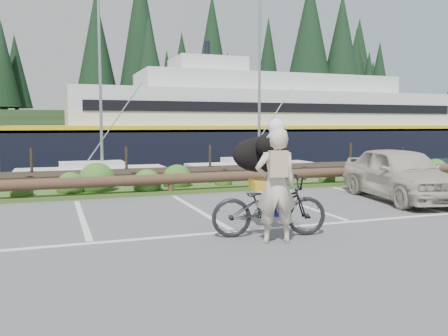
{
  "coord_description": "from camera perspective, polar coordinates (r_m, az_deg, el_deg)",
  "views": [
    {
      "loc": [
        -3.16,
        -8.55,
        2.01
      ],
      "look_at": [
        0.2,
        0.69,
        1.1
      ],
      "focal_mm": 38.0,
      "sensor_mm": 36.0,
      "label": 1
    }
  ],
  "objects": [
    {
      "name": "harbor_backdrop",
      "position": [
        87.11,
        -17.68,
        3.72
      ],
      "size": [
        170.0,
        160.0,
        30.0
      ],
      "color": "#19313D",
      "rests_on": "ground"
    },
    {
      "name": "dog",
      "position": [
        9.1,
        4.56,
        1.64
      ],
      "size": [
        0.82,
        1.28,
        0.68
      ],
      "primitive_type": "ellipsoid",
      "rotation": [
        0.0,
        0.0,
        1.35
      ],
      "color": "black",
      "rests_on": "bicycle"
    },
    {
      "name": "log_rail",
      "position": [
        13.67,
        -6.42,
        -3.2
      ],
      "size": [
        32.0,
        0.3,
        0.6
      ],
      "primitive_type": null,
      "color": "#443021",
      "rests_on": "ground"
    },
    {
      "name": "ground",
      "position": [
        9.33,
        0.29,
        -7.15
      ],
      "size": [
        72.0,
        72.0,
        0.0
      ],
      "primitive_type": "plane",
      "color": "#4F4F51"
    },
    {
      "name": "bicycle",
      "position": [
        8.56,
        5.45,
        -4.59
      ],
      "size": [
        2.18,
        1.15,
        1.09
      ],
      "primitive_type": "imported",
      "rotation": [
        0.0,
        0.0,
        1.35
      ],
      "color": "black",
      "rests_on": "ground"
    },
    {
      "name": "parked_car",
      "position": [
        13.38,
        20.45,
        -0.62
      ],
      "size": [
        2.36,
        4.38,
        1.42
      ],
      "primitive_type": "imported",
      "rotation": [
        0.0,
        0.0,
        -0.17
      ],
      "color": "#B3AD9D",
      "rests_on": "ground"
    },
    {
      "name": "cyclist",
      "position": [
        8.03,
        6.26,
        -2.17
      ],
      "size": [
        0.79,
        0.61,
        1.94
      ],
      "primitive_type": "imported",
      "rotation": [
        0.0,
        0.0,
        2.92
      ],
      "color": "beige",
      "rests_on": "ground"
    },
    {
      "name": "vegetation_strip",
      "position": [
        14.34,
        -7.08,
        -2.61
      ],
      "size": [
        34.0,
        1.6,
        0.1
      ],
      "primitive_type": "cube",
      "color": "#3D5B21",
      "rests_on": "ground"
    }
  ]
}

